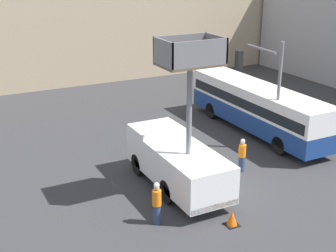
% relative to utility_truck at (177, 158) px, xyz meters
% --- Properties ---
extents(ground_plane, '(120.00, 120.00, 0.00)m').
position_rel_utility_truck_xyz_m(ground_plane, '(1.17, -0.37, -1.55)').
color(ground_plane, '#333335').
extents(building_backdrop_far, '(44.00, 10.00, 13.21)m').
position_rel_utility_truck_xyz_m(building_backdrop_far, '(1.17, 25.18, 5.06)').
color(building_backdrop_far, tan).
rests_on(building_backdrop_far, ground_plane).
extents(utility_truck, '(2.56, 6.50, 7.28)m').
position_rel_utility_truck_xyz_m(utility_truck, '(0.00, 0.00, 0.00)').
color(utility_truck, white).
rests_on(utility_truck, ground_plane).
extents(city_bus, '(2.43, 11.33, 2.92)m').
position_rel_utility_truck_xyz_m(city_bus, '(7.99, 4.44, 0.19)').
color(city_bus, navy).
rests_on(city_bus, ground_plane).
extents(traffic_light_pole, '(2.86, 2.61, 6.13)m').
position_rel_utility_truck_xyz_m(traffic_light_pole, '(6.28, 1.77, 2.54)').
color(traffic_light_pole, slate).
rests_on(traffic_light_pole, ground_plane).
extents(road_worker_near_truck, '(0.38, 0.38, 1.86)m').
position_rel_utility_truck_xyz_m(road_worker_near_truck, '(-2.23, -2.39, -0.61)').
color(road_worker_near_truck, navy).
rests_on(road_worker_near_truck, ground_plane).
extents(road_worker_directing, '(0.38, 0.38, 1.77)m').
position_rel_utility_truck_xyz_m(road_worker_directing, '(3.80, 0.13, -0.67)').
color(road_worker_directing, navy).
rests_on(road_worker_directing, ground_plane).
extents(traffic_cone_near_truck, '(0.56, 0.56, 0.64)m').
position_rel_utility_truck_xyz_m(traffic_cone_near_truck, '(0.44, -3.92, -1.25)').
color(traffic_cone_near_truck, black).
rests_on(traffic_cone_near_truck, ground_plane).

